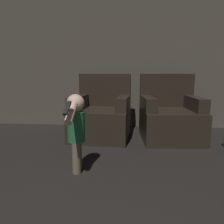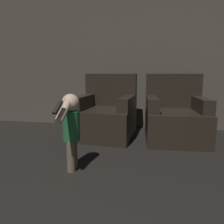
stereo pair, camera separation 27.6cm
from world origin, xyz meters
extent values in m
cube|color=#51493F|center=(0.00, 4.50, 1.30)|extent=(8.40, 0.05, 2.60)
cube|color=black|center=(-0.16, 3.67, 0.23)|extent=(0.93, 0.95, 0.46)
cube|color=black|center=(-0.13, 4.03, 0.73)|extent=(0.87, 0.22, 0.54)
cube|color=black|center=(-0.51, 3.69, 0.56)|extent=(0.21, 0.74, 0.20)
cube|color=black|center=(0.19, 3.64, 0.56)|extent=(0.21, 0.74, 0.20)
cube|color=black|center=(0.92, 3.67, 0.23)|extent=(0.93, 0.95, 0.46)
cube|color=black|center=(0.89, 4.03, 0.73)|extent=(0.87, 0.22, 0.54)
cube|color=black|center=(0.57, 3.64, 0.56)|extent=(0.21, 0.74, 0.20)
cube|color=black|center=(1.27, 3.69, 0.56)|extent=(0.21, 0.74, 0.20)
cylinder|color=brown|center=(-0.23, 2.39, 0.16)|extent=(0.09, 0.09, 0.32)
cylinder|color=brown|center=(-0.25, 2.49, 0.16)|extent=(0.09, 0.09, 0.32)
cylinder|color=#236638|center=(-0.24, 2.44, 0.47)|extent=(0.18, 0.18, 0.31)
sphere|color=beige|center=(-0.24, 2.44, 0.71)|extent=(0.18, 0.18, 0.18)
cylinder|color=beige|center=(-0.25, 2.55, 0.46)|extent=(0.07, 0.07, 0.26)
cylinder|color=beige|center=(-0.23, 2.22, 0.65)|extent=(0.07, 0.26, 0.19)
cube|color=black|center=(-0.23, 2.11, 0.72)|extent=(0.04, 0.16, 0.10)
camera|label=1|loc=(0.30, 0.34, 1.00)|focal=35.00mm
camera|label=2|loc=(0.57, 0.38, 1.00)|focal=35.00mm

